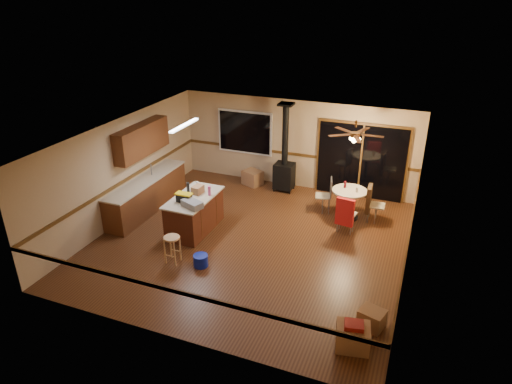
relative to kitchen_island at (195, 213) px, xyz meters
The scene contains 35 objects.
floor 1.57m from the kitchen_island, ahead, with size 7.00×7.00×0.00m, color #4B2815.
ceiling 2.62m from the kitchen_island, ahead, with size 7.00×7.00×0.00m, color silver.
wall_back 3.90m from the kitchen_island, 66.80° to the left, with size 7.00×7.00×0.00m, color tan.
wall_front 3.90m from the kitchen_island, 66.80° to the right, with size 7.00×7.00×0.00m, color tan.
wall_left 2.17m from the kitchen_island, behind, with size 7.00×7.00×0.00m, color tan.
wall_right 5.07m from the kitchen_island, ahead, with size 7.00×7.00×0.00m, color tan.
chair_rail 1.60m from the kitchen_island, ahead, with size 7.00×7.00×0.08m, color #513314, non-canonical shape.
window 3.61m from the kitchen_island, 91.66° to the left, with size 1.72×0.10×1.32m, color black.
sliding_door 4.88m from the kitchen_island, 45.42° to the left, with size 2.52×0.10×2.10m, color black.
lower_cabinets 1.77m from the kitchen_island, 163.61° to the left, with size 0.60×3.00×0.86m, color #592E16.
countertop 1.82m from the kitchen_island, 163.61° to the left, with size 0.64×3.04×0.04m, color #BDAE92.
upper_cabinets 2.43m from the kitchen_island, 159.02° to the left, with size 0.35×2.00×0.80m, color #592E16.
kitchen_island is the anchor object (origin of this frame).
wood_stove 3.33m from the kitchen_island, 66.91° to the left, with size 0.55×0.50×2.52m.
ceiling_fan 4.32m from the kitchen_island, 30.90° to the left, with size 0.24×0.24×0.55m.
fluorescent_strip 2.15m from the kitchen_island, 135.00° to the left, with size 0.10×1.20×0.04m, color white.
toolbox_grey 0.76m from the kitchen_island, 64.24° to the right, with size 0.50×0.28×0.16m, color slate.
toolbox_black 0.64m from the kitchen_island, 101.77° to the right, with size 0.34×0.18×0.19m, color black.
toolbox_yellow_lid 0.73m from the kitchen_island, 101.77° to the right, with size 0.39×0.21×0.03m, color gold.
box_on_island 0.58m from the kitchen_island, 88.18° to the left, with size 0.21×0.29×0.19m, color #906340.
bottle_dark 0.65m from the kitchen_island, 143.39° to the left, with size 0.07×0.07×0.26m, color black.
bottle_pink 0.68m from the kitchen_island, 34.42° to the left, with size 0.07×0.07×0.23m, color #D84C8C.
bottle_white 0.73m from the kitchen_island, 107.25° to the left, with size 0.06×0.06×0.18m, color white.
bar_stool 1.48m from the kitchen_island, 80.62° to the right, with size 0.35×0.35×0.63m, color tan.
blue_bucket 1.66m from the kitchen_island, 57.48° to the right, with size 0.32×0.32×0.27m, color #0C1EB5.
dining_table 3.95m from the kitchen_island, 30.90° to the left, with size 0.90×0.90×0.78m.
glass_red 3.90m from the kitchen_island, 33.31° to the left, with size 0.07×0.07×0.18m, color #590C14.
glass_cream 4.10m from the kitchen_island, 29.00° to the left, with size 0.06×0.06×0.14m, color beige.
chair_left 3.53m from the kitchen_island, 37.65° to the left, with size 0.49×0.49×0.51m.
chair_near 3.65m from the kitchen_island, 18.32° to the left, with size 0.48×0.51×0.70m.
chair_right 4.42m from the kitchen_island, 27.93° to the left, with size 0.48×0.44×0.70m.
box_under_window 3.12m from the kitchen_island, 84.78° to the left, with size 0.55×0.44×0.44m, color #906340.
box_corner_a 5.09m from the kitchen_island, 30.62° to the right, with size 0.55×0.46×0.42m, color #906340.
box_corner_b 5.01m from the kitchen_island, 23.13° to the right, with size 0.43×0.37×0.35m, color #906340.
box_small_red 5.09m from the kitchen_island, 30.62° to the right, with size 0.31×0.26×0.08m, color maroon.
Camera 1 is at (3.53, -8.66, 5.60)m, focal length 32.00 mm.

